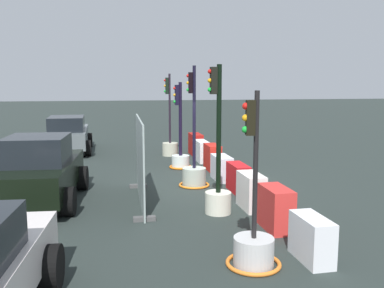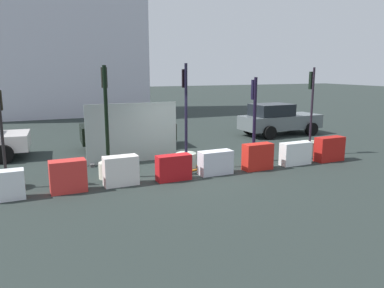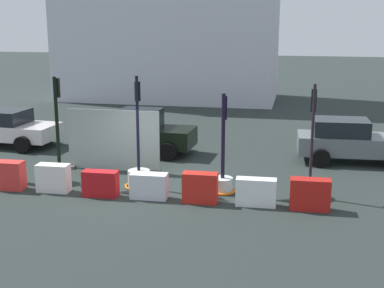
{
  "view_description": "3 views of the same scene",
  "coord_description": "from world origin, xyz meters",
  "views": [
    {
      "loc": [
        -11.85,
        2.31,
        3.07
      ],
      "look_at": [
        0.26,
        0.18,
        1.24
      ],
      "focal_mm": 38.94,
      "sensor_mm": 36.0,
      "label": 1
    },
    {
      "loc": [
        -4.61,
        -11.46,
        3.36
      ],
      "look_at": [
        0.24,
        0.0,
        0.88
      ],
      "focal_mm": 35.24,
      "sensor_mm": 36.0,
      "label": 2
    },
    {
      "loc": [
        4.96,
        -15.38,
        5.31
      ],
      "look_at": [
        1.76,
        0.42,
        1.42
      ],
      "focal_mm": 49.63,
      "sensor_mm": 36.0,
      "label": 3
    }
  ],
  "objects": [
    {
      "name": "site_fence_panel",
      "position": [
        -1.34,
        1.81,
        1.03
      ],
      "size": [
        3.35,
        0.5,
        2.16
      ],
      "color": "#94A4A0",
      "rests_on": "ground_plane"
    },
    {
      "name": "ground_plane",
      "position": [
        0.0,
        0.0,
        0.0
      ],
      "size": [
        120.0,
        120.0,
        0.0
      ],
      "primitive_type": "plane",
      "color": "#262F2C"
    },
    {
      "name": "construction_barrier_7",
      "position": [
        5.4,
        -0.88,
        0.45
      ],
      "size": [
        1.13,
        0.47,
        0.9
      ],
      "color": "#B51B16",
      "rests_on": "ground_plane"
    },
    {
      "name": "construction_barrier_5",
      "position": [
        2.27,
        -0.9,
        0.45
      ],
      "size": [
        1.03,
        0.46,
        0.9
      ],
      "color": "red",
      "rests_on": "ground_plane"
    },
    {
      "name": "car_grey_saloon",
      "position": [
        7.0,
        4.56,
        0.81
      ],
      "size": [
        4.33,
        2.15,
        1.62
      ],
      "color": "slate",
      "rests_on": "ground_plane"
    },
    {
      "name": "construction_barrier_1",
      "position": [
        -3.86,
        -0.88,
        0.45
      ],
      "size": [
        0.99,
        0.5,
        0.9
      ],
      "color": "red",
      "rests_on": "ground_plane"
    },
    {
      "name": "construction_barrier_2",
      "position": [
        -2.37,
        -0.82,
        0.44
      ],
      "size": [
        1.01,
        0.48,
        0.87
      ],
      "color": "white",
      "rests_on": "ground_plane"
    },
    {
      "name": "traffic_light_4",
      "position": [
        5.41,
        0.23,
        0.58
      ],
      "size": [
        0.65,
        0.65,
        3.42
      ],
      "color": "#B9BAA1",
      "rests_on": "ground_plane"
    },
    {
      "name": "car_black_sedan",
      "position": [
        -0.98,
        4.33,
        0.84
      ],
      "size": [
        3.97,
        2.17,
        1.75
      ],
      "color": "black",
      "rests_on": "ground_plane"
    },
    {
      "name": "construction_barrier_6",
      "position": [
        3.89,
        -0.85,
        0.4
      ],
      "size": [
        1.16,
        0.44,
        0.81
      ],
      "color": "white",
      "rests_on": "ground_plane"
    },
    {
      "name": "traffic_light_3",
      "position": [
        2.78,
        0.17,
        0.53
      ],
      "size": [
        0.82,
        0.82,
        3.08
      ],
      "color": "silver",
      "rests_on": "ground_plane"
    },
    {
      "name": "traffic_light_2",
      "position": [
        0.09,
        0.15,
        0.48
      ],
      "size": [
        0.92,
        0.92,
        3.55
      ],
      "color": "#A8B3A2",
      "rests_on": "ground_plane"
    },
    {
      "name": "construction_barrier_4",
      "position": [
        0.71,
        -0.85,
        0.38
      ],
      "size": [
        1.11,
        0.5,
        0.77
      ],
      "color": "silver",
      "rests_on": "ground_plane"
    },
    {
      "name": "construction_barrier_0",
      "position": [
        -5.44,
        -0.92,
        0.39
      ],
      "size": [
        0.98,
        0.46,
        0.78
      ],
      "color": "white",
      "rests_on": "ground_plane"
    },
    {
      "name": "traffic_light_0",
      "position": [
        -5.46,
        0.14,
        0.41
      ],
      "size": [
        0.94,
        0.94,
        2.94
      ],
      "color": "silver",
      "rests_on": "ground_plane"
    },
    {
      "name": "traffic_light_1",
      "position": [
        -2.57,
        0.06,
        0.72
      ],
      "size": [
        0.62,
        0.62,
        3.47
      ],
      "color": "beige",
      "rests_on": "ground_plane"
    },
    {
      "name": "construction_barrier_3",
      "position": [
        -0.78,
        -0.96,
        0.4
      ],
      "size": [
        1.08,
        0.44,
        0.79
      ],
      "color": "red",
      "rests_on": "ground_plane"
    }
  ]
}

